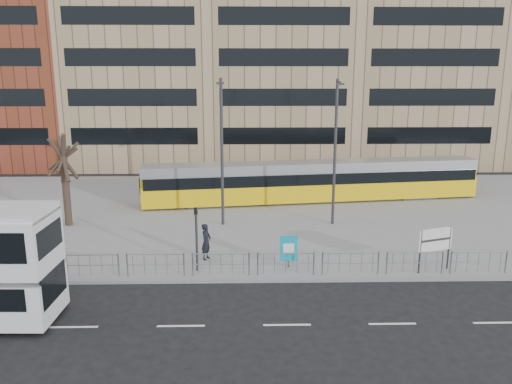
{
  "coord_description": "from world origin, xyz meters",
  "views": [
    {
      "loc": [
        0.47,
        -21.15,
        9.18
      ],
      "look_at": [
        1.04,
        6.0,
        2.83
      ],
      "focal_mm": 35.0,
      "sensor_mm": 36.0,
      "label": 1
    }
  ],
  "objects_px": {
    "tram": "(313,181)",
    "lamp_post_west": "(222,147)",
    "lamp_post_east": "(335,147)",
    "bare_tree": "(61,131)",
    "pedestrian": "(206,242)",
    "station_sign": "(435,242)",
    "ad_panel": "(289,249)",
    "traffic_light_west": "(196,231)"
  },
  "relations": [
    {
      "from": "tram",
      "to": "ad_panel",
      "type": "height_order",
      "value": "tram"
    },
    {
      "from": "ad_panel",
      "to": "lamp_post_east",
      "type": "xyz_separation_m",
      "value": [
        3.37,
        7.16,
        3.88
      ]
    },
    {
      "from": "tram",
      "to": "traffic_light_west",
      "type": "bearing_deg",
      "value": -126.26
    },
    {
      "from": "ad_panel",
      "to": "lamp_post_west",
      "type": "bearing_deg",
      "value": 115.11
    },
    {
      "from": "lamp_post_east",
      "to": "pedestrian",
      "type": "bearing_deg",
      "value": -141.09
    },
    {
      "from": "station_sign",
      "to": "traffic_light_west",
      "type": "bearing_deg",
      "value": 159.98
    },
    {
      "from": "traffic_light_west",
      "to": "lamp_post_west",
      "type": "distance_m",
      "value": 8.05
    },
    {
      "from": "station_sign",
      "to": "lamp_post_west",
      "type": "xyz_separation_m",
      "value": [
        -10.29,
        7.75,
        3.38
      ]
    },
    {
      "from": "lamp_post_east",
      "to": "bare_tree",
      "type": "distance_m",
      "value": 16.42
    },
    {
      "from": "tram",
      "to": "traffic_light_west",
      "type": "relative_size",
      "value": 8.0
    },
    {
      "from": "station_sign",
      "to": "bare_tree",
      "type": "height_order",
      "value": "bare_tree"
    },
    {
      "from": "bare_tree",
      "to": "pedestrian",
      "type": "bearing_deg",
      "value": -34.13
    },
    {
      "from": "tram",
      "to": "ad_panel",
      "type": "distance_m",
      "value": 13.46
    },
    {
      "from": "pedestrian",
      "to": "traffic_light_west",
      "type": "bearing_deg",
      "value": -170.39
    },
    {
      "from": "traffic_light_west",
      "to": "tram",
      "type": "bearing_deg",
      "value": 68.89
    },
    {
      "from": "bare_tree",
      "to": "station_sign",
      "type": "bearing_deg",
      "value": -21.63
    },
    {
      "from": "pedestrian",
      "to": "traffic_light_west",
      "type": "xyz_separation_m",
      "value": [
        -0.32,
        -1.52,
        1.05
      ]
    },
    {
      "from": "pedestrian",
      "to": "lamp_post_west",
      "type": "xyz_separation_m",
      "value": [
        0.57,
        5.96,
        3.91
      ]
    },
    {
      "from": "traffic_light_west",
      "to": "bare_tree",
      "type": "relative_size",
      "value": 0.38
    },
    {
      "from": "ad_panel",
      "to": "traffic_light_west",
      "type": "bearing_deg",
      "value": -176.38
    },
    {
      "from": "tram",
      "to": "station_sign",
      "type": "relative_size",
      "value": 11.83
    },
    {
      "from": "station_sign",
      "to": "ad_panel",
      "type": "distance_m",
      "value": 6.87
    },
    {
      "from": "station_sign",
      "to": "pedestrian",
      "type": "distance_m",
      "value": 11.02
    },
    {
      "from": "pedestrian",
      "to": "tram",
      "type": "bearing_deg",
      "value": -8.76
    },
    {
      "from": "lamp_post_west",
      "to": "traffic_light_west",
      "type": "bearing_deg",
      "value": -96.76
    },
    {
      "from": "traffic_light_west",
      "to": "bare_tree",
      "type": "bearing_deg",
      "value": 146.02
    },
    {
      "from": "lamp_post_east",
      "to": "bare_tree",
      "type": "height_order",
      "value": "lamp_post_east"
    },
    {
      "from": "lamp_post_east",
      "to": "bare_tree",
      "type": "bearing_deg",
      "value": 179.64
    },
    {
      "from": "traffic_light_west",
      "to": "lamp_post_east",
      "type": "distance_m",
      "value": 11.13
    },
    {
      "from": "station_sign",
      "to": "pedestrian",
      "type": "height_order",
      "value": "station_sign"
    },
    {
      "from": "pedestrian",
      "to": "lamp_post_west",
      "type": "bearing_deg",
      "value": 16.02
    },
    {
      "from": "ad_panel",
      "to": "lamp_post_west",
      "type": "relative_size",
      "value": 0.18
    },
    {
      "from": "pedestrian",
      "to": "station_sign",
      "type": "bearing_deg",
      "value": -77.85
    },
    {
      "from": "tram",
      "to": "lamp_post_west",
      "type": "xyz_separation_m",
      "value": [
        -6.39,
        -5.98,
        3.37
      ]
    },
    {
      "from": "traffic_light_west",
      "to": "station_sign",
      "type": "bearing_deg",
      "value": 5.93
    },
    {
      "from": "ad_panel",
      "to": "bare_tree",
      "type": "distance_m",
      "value": 15.69
    },
    {
      "from": "lamp_post_west",
      "to": "station_sign",
      "type": "bearing_deg",
      "value": -36.97
    },
    {
      "from": "ad_panel",
      "to": "lamp_post_west",
      "type": "distance_m",
      "value": 8.85
    },
    {
      "from": "pedestrian",
      "to": "lamp_post_east",
      "type": "height_order",
      "value": "lamp_post_east"
    },
    {
      "from": "pedestrian",
      "to": "lamp_post_east",
      "type": "distance_m",
      "value": 10.28
    },
    {
      "from": "pedestrian",
      "to": "lamp_post_east",
      "type": "bearing_deg",
      "value": -29.62
    },
    {
      "from": "ad_panel",
      "to": "traffic_light_west",
      "type": "xyz_separation_m",
      "value": [
        -4.36,
        -0.34,
        1.05
      ]
    }
  ]
}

